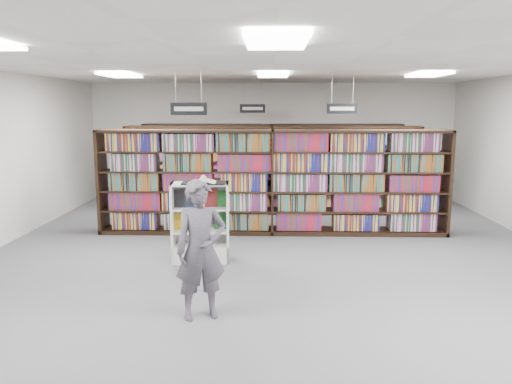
{
  "coord_description": "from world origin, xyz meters",
  "views": [
    {
      "loc": [
        -0.06,
        -7.94,
        2.53
      ],
      "look_at": [
        -0.29,
        0.5,
        1.1
      ],
      "focal_mm": 35.0,
      "sensor_mm": 36.0,
      "label": 1
    }
  ],
  "objects_px": {
    "endcap_display": "(201,234)",
    "shopper": "(201,250)",
    "bookshelf_row_near": "(272,182)",
    "open_book": "(203,181)"
  },
  "relations": [
    {
      "from": "endcap_display",
      "to": "shopper",
      "type": "relative_size",
      "value": 0.78
    },
    {
      "from": "bookshelf_row_near",
      "to": "shopper",
      "type": "bearing_deg",
      "value": -101.86
    },
    {
      "from": "open_book",
      "to": "shopper",
      "type": "height_order",
      "value": "shopper"
    },
    {
      "from": "bookshelf_row_near",
      "to": "open_book",
      "type": "height_order",
      "value": "bookshelf_row_near"
    },
    {
      "from": "open_book",
      "to": "shopper",
      "type": "distance_m",
      "value": 2.3
    },
    {
      "from": "bookshelf_row_near",
      "to": "open_book",
      "type": "bearing_deg",
      "value": -119.94
    },
    {
      "from": "bookshelf_row_near",
      "to": "open_book",
      "type": "relative_size",
      "value": 9.67
    },
    {
      "from": "open_book",
      "to": "shopper",
      "type": "xyz_separation_m",
      "value": [
        0.25,
        -2.23,
        -0.5
      ]
    },
    {
      "from": "endcap_display",
      "to": "shopper",
      "type": "distance_m",
      "value": 2.36
    },
    {
      "from": "bookshelf_row_near",
      "to": "endcap_display",
      "type": "distance_m",
      "value": 2.31
    }
  ]
}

